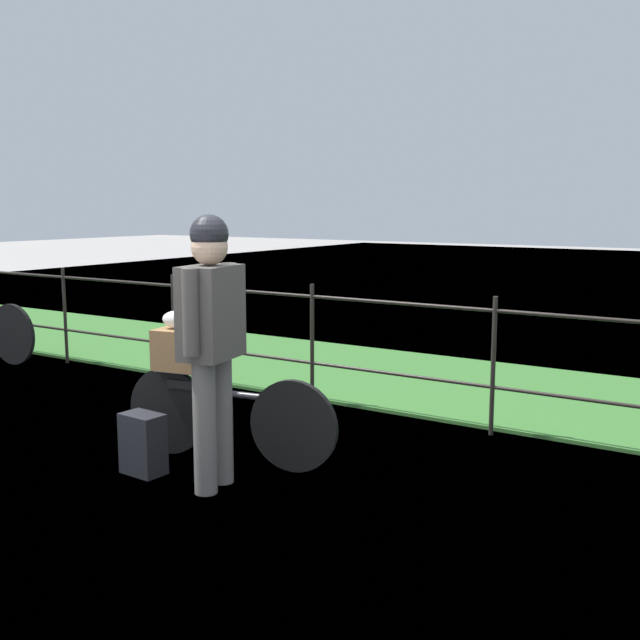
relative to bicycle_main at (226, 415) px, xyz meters
The scene contains 8 objects.
ground_plane 1.02m from the bicycle_main, 59.74° to the right, with size 60.00×60.00×0.00m, color #9E9993.
grass_strip 2.92m from the bicycle_main, 80.29° to the left, with size 27.00×2.40×0.03m, color #38702D.
iron_fence 1.66m from the bicycle_main, 72.57° to the left, with size 18.04×0.04×1.06m.
bicycle_main is the anchor object (origin of this frame).
wooden_crate 0.55m from the bicycle_main, behind, with size 0.34×0.26×0.28m, color olive.
terrier_dog 0.72m from the bicycle_main, behind, with size 0.32×0.19×0.18m.
cyclist_person 0.83m from the bicycle_main, 59.40° to the right, with size 0.33×0.53×1.68m.
backpack_on_paving 0.58m from the bicycle_main, 122.64° to the right, with size 0.28×0.18×0.40m, color black.
Camera 1 is at (2.73, -2.97, 1.73)m, focal length 42.20 mm.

